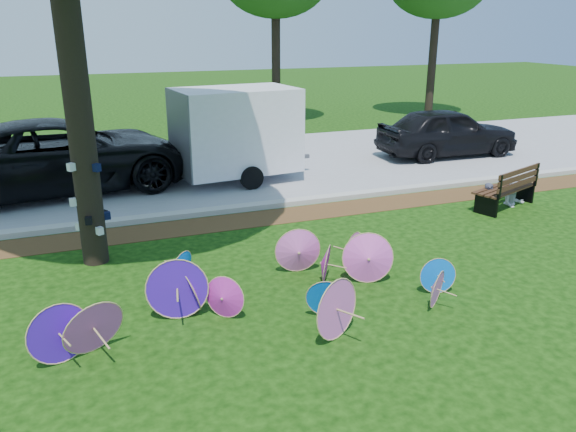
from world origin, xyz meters
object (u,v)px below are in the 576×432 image
(parasol_pile, at_px, (261,285))
(dark_pickup, at_px, (447,132))
(cargo_trailer, at_px, (236,130))
(person_right, at_px, (515,182))
(park_bench, at_px, (504,187))
(black_van, at_px, (63,156))
(person_left, at_px, (491,184))

(parasol_pile, bearing_deg, dark_pickup, 41.46)
(parasol_pile, relative_size, cargo_trailer, 2.03)
(cargo_trailer, height_order, person_right, cargo_trailer)
(park_bench, xyz_separation_m, person_right, (0.35, 0.05, 0.08))
(parasol_pile, height_order, black_van, black_van)
(person_right, bearing_deg, cargo_trailer, 155.01)
(person_left, relative_size, person_right, 1.03)
(dark_pickup, distance_m, cargo_trailer, 7.13)
(parasol_pile, height_order, person_left, person_left)
(parasol_pile, height_order, park_bench, park_bench)
(cargo_trailer, bearing_deg, parasol_pile, -109.01)
(dark_pickup, height_order, person_right, dark_pickup)
(park_bench, distance_m, person_left, 0.37)
(black_van, distance_m, person_left, 10.34)
(dark_pickup, xyz_separation_m, person_left, (-2.33, -4.93, -0.20))
(cargo_trailer, bearing_deg, person_right, -44.92)
(park_bench, bearing_deg, parasol_pile, -178.56)
(park_bench, bearing_deg, dark_pickup, 47.90)
(parasol_pile, bearing_deg, cargo_trailer, 77.18)
(black_van, distance_m, person_right, 10.96)
(cargo_trailer, xyz_separation_m, park_bench, (5.10, -4.42, -0.90))
(parasol_pile, relative_size, black_van, 0.96)
(parasol_pile, distance_m, park_bench, 7.24)
(dark_pickup, bearing_deg, cargo_trailer, 96.15)
(person_right, bearing_deg, person_left, -166.26)
(black_van, bearing_deg, person_right, -123.99)
(cargo_trailer, xyz_separation_m, person_left, (4.75, -4.37, -0.81))
(black_van, bearing_deg, dark_pickup, -97.20)
(person_left, distance_m, person_right, 0.70)
(parasol_pile, bearing_deg, person_right, 21.25)
(dark_pickup, xyz_separation_m, person_right, (-1.63, -4.93, -0.21))
(cargo_trailer, distance_m, person_right, 7.03)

